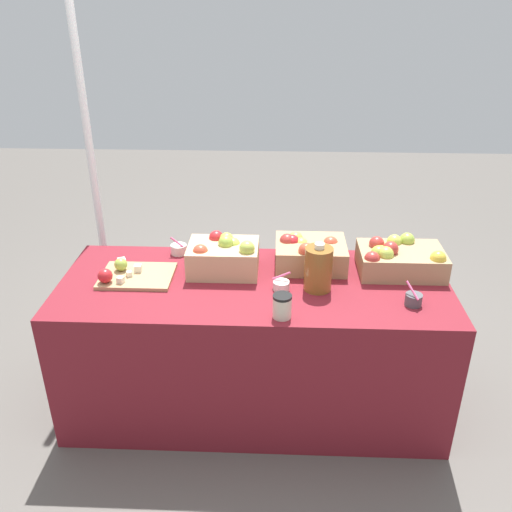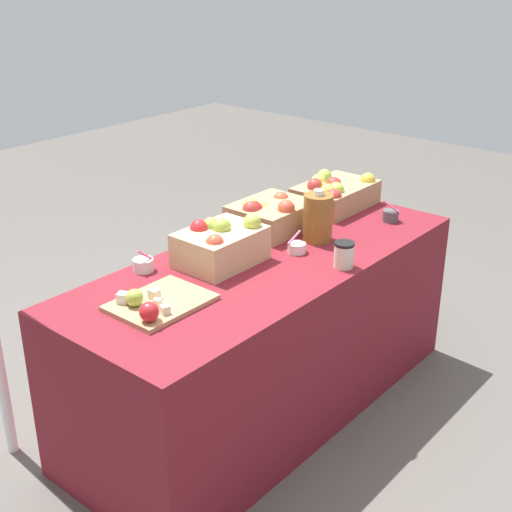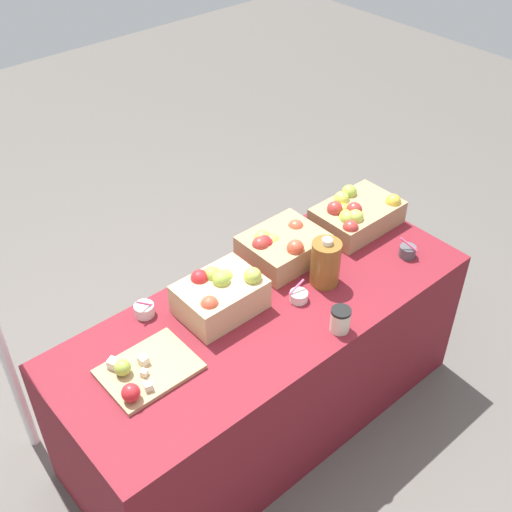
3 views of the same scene
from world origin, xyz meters
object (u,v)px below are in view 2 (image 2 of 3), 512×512
Objects in this scene: apple_crate_left at (334,193)px; coffee_cup at (344,255)px; apple_crate_middle at (270,215)px; sample_bowl_far at (391,216)px; apple_crate_right at (221,244)px; sample_bowl_mid at (297,248)px; sample_bowl_near at (143,265)px; cutting_board_front at (155,303)px; cider_jug at (318,217)px.

apple_crate_left is 3.85× the size of coffee_cup.
apple_crate_middle reaches higher than sample_bowl_far.
apple_crate_left is 1.20× the size of apple_crate_right.
sample_bowl_mid is at bearing -31.27° from apple_crate_right.
cutting_board_front is at bearing -124.41° from sample_bowl_near.
cutting_board_front is (-0.88, -0.18, -0.05)m from apple_crate_middle.
apple_crate_middle is 0.52m from coffee_cup.
apple_crate_right is 0.98× the size of cutting_board_front.
apple_crate_right is 0.34m from sample_bowl_mid.
apple_crate_middle is 3.39× the size of sample_bowl_near.
apple_crate_middle reaches higher than coffee_cup.
sample_bowl_far is at bearing -8.28° from cutting_board_front.
sample_bowl_mid is at bearing -33.23° from sample_bowl_near.
sample_bowl_mid is 0.24m from coffee_cup.
apple_crate_left is at bearing -7.85° from sample_bowl_near.
apple_crate_left is at bearing 19.32° from sample_bowl_mid.
apple_crate_middle is (-0.45, 0.06, -0.00)m from apple_crate_left.
apple_crate_left is 0.32m from sample_bowl_far.
coffee_cup reaches higher than cutting_board_front.
sample_bowl_near is 0.44× the size of cider_jug.
cider_jug is at bearing -4.16° from cutting_board_front.
apple_crate_right is 0.49m from cider_jug.
cutting_board_front is 3.21× the size of sample_bowl_far.
sample_bowl_near is at bearing 157.48° from sample_bowl_far.
cider_jug is 2.19× the size of coffee_cup.
sample_bowl_far is 0.47× the size of cider_jug.
apple_crate_right is 3.16× the size of sample_bowl_far.
sample_bowl_far is at bearing 11.82° from coffee_cup.
apple_crate_middle is 1.50× the size of cider_jug.
apple_crate_middle reaches higher than sample_bowl_mid.
coffee_cup is (-0.58, -0.44, -0.02)m from apple_crate_left.
cutting_board_front is 0.92m from cider_jug.
sample_bowl_near is at bearing 154.33° from cider_jug.
apple_crate_middle is 0.30m from sample_bowl_mid.
coffee_cup is (0.75, -0.32, 0.03)m from cutting_board_front.
apple_crate_right reaches higher than sample_bowl_mid.
coffee_cup is at bearing -168.18° from sample_bowl_far.
sample_bowl_far is (1.15, -0.48, 0.00)m from sample_bowl_near.
apple_crate_left is 0.62m from sample_bowl_mid.
apple_crate_middle is 3.23× the size of sample_bowl_far.
sample_bowl_near is 1.24m from sample_bowl_far.
sample_bowl_far reaches higher than cutting_board_front.
apple_crate_left is at bearing 1.89° from apple_crate_right.
coffee_cup is (0.29, -0.41, -0.03)m from apple_crate_right.
cutting_board_front is 1.49× the size of cider_jug.
cider_jug is (0.03, -0.25, 0.03)m from apple_crate_middle.
sample_bowl_far is at bearing -87.86° from apple_crate_left.
apple_crate_right reaches higher than sample_bowl_far.
sample_bowl_near is at bearing 171.69° from apple_crate_middle.
cider_jug reaches higher than apple_crate_right.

